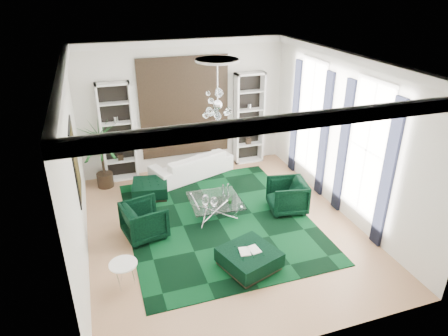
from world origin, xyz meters
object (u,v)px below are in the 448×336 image
object	(u,v)px
sofa	(192,165)
ottoman_front	(249,259)
coffee_table	(215,207)
armchair_left	(144,220)
armchair_right	(287,196)
palm	(101,146)
ottoman_side	(150,189)
side_table	(125,275)

from	to	relation	value
sofa	ottoman_front	size ratio (longest dim) A/B	2.39
sofa	coffee_table	size ratio (longest dim) A/B	2.00
armchair_left	ottoman_front	world-z (taller)	armchair_left
armchair_left	armchair_right	xyz separation A→B (m)	(3.50, 0.00, 0.00)
palm	armchair_right	bearing A→B (deg)	-33.22
sofa	ottoman_side	xyz separation A→B (m)	(-1.35, -0.85, -0.15)
armchair_left	armchair_right	bearing A→B (deg)	-101.93
ottoman_front	palm	size ratio (longest dim) A/B	0.42
side_table	ottoman_side	bearing A→B (deg)	73.14
coffee_table	ottoman_side	size ratio (longest dim) A/B	1.33
ottoman_side	palm	world-z (taller)	palm
coffee_table	side_table	xyz separation A→B (m)	(-2.35, -1.85, 0.04)
coffee_table	sofa	bearing A→B (deg)	90.00
sofa	ottoman_front	xyz separation A→B (m)	(0.05, -4.40, -0.15)
sofa	armchair_right	xyz separation A→B (m)	(1.75, -2.65, 0.06)
sofa	coffee_table	bearing A→B (deg)	70.46
armchair_left	ottoman_side	world-z (taller)	armchair_left
ottoman_side	palm	distance (m)	1.76
armchair_right	ottoman_front	bearing A→B (deg)	-33.86
ottoman_front	side_table	distance (m)	2.41
coffee_table	ottoman_front	world-z (taller)	coffee_table
armchair_right	palm	size ratio (longest dim) A/B	0.37
palm	coffee_table	bearing A→B (deg)	-44.41
armchair_right	armchair_left	bearing A→B (deg)	-79.69
ottoman_side	palm	xyz separation A→B (m)	(-1.10, 0.95, 1.00)
armchair_right	side_table	world-z (taller)	armchair_right
ottoman_side	side_table	bearing A→B (deg)	-106.86
sofa	palm	bearing A→B (deg)	-21.88
armchair_left	palm	world-z (taller)	palm
armchair_right	ottoman_side	distance (m)	3.59
side_table	coffee_table	bearing A→B (deg)	38.21
ottoman_front	palm	xyz separation A→B (m)	(-2.50, 4.50, 1.00)
ottoman_front	palm	distance (m)	5.24
armchair_right	palm	xyz separation A→B (m)	(-4.20, 2.75, 0.79)
palm	sofa	bearing A→B (deg)	-2.34
armchair_right	palm	world-z (taller)	palm
armchair_right	side_table	bearing A→B (deg)	-59.60
ottoman_front	ottoman_side	bearing A→B (deg)	111.52
coffee_table	palm	bearing A→B (deg)	135.59
sofa	ottoman_side	size ratio (longest dim) A/B	2.66
armchair_right	coffee_table	xyz separation A→B (m)	(-1.75, 0.35, -0.20)
side_table	palm	distance (m)	4.36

